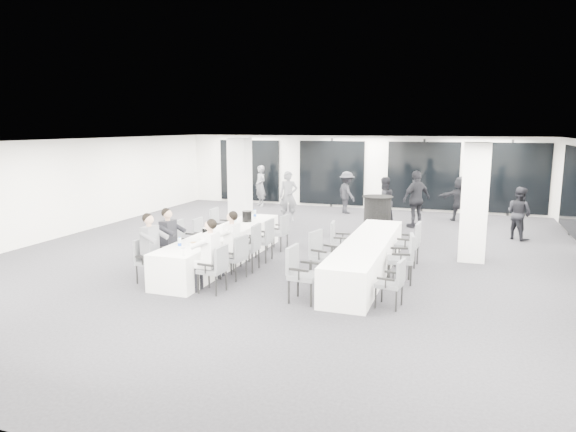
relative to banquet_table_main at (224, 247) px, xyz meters
name	(u,v)px	position (x,y,z in m)	size (l,w,h in m)	color
room	(338,196)	(2.18, 2.24, 1.01)	(14.04, 16.04, 2.84)	black
column_left	(240,182)	(-1.51, 4.33, 1.02)	(0.60, 0.60, 2.80)	silver
column_right	(474,202)	(5.49, 2.13, 1.02)	(0.60, 0.60, 2.80)	silver
banquet_table_main	(224,247)	(0.00, 0.00, 0.00)	(0.90, 5.00, 0.75)	white
banquet_table_side	(366,257)	(3.34, 0.14, 0.00)	(0.90, 5.00, 0.75)	white
cocktail_table	(377,217)	(2.96, 3.87, 0.24)	(0.87, 0.87, 1.21)	black
chair_main_left_near	(147,258)	(-0.83, -1.87, 0.14)	(0.48, 0.53, 0.89)	#585B60
chair_main_left_second	(164,248)	(-0.83, -1.19, 0.18)	(0.55, 0.59, 0.97)	#585B60
chair_main_left_mid	(183,239)	(-0.84, -0.38, 0.20)	(0.52, 0.58, 1.01)	#585B60
chair_main_left_fourth	(203,234)	(-0.83, 0.53, 0.15)	(0.48, 0.53, 0.91)	#585B60
chair_main_left_far	(219,225)	(-0.84, 1.49, 0.21)	(0.55, 0.60, 1.02)	#585B60
chair_main_right_near	(216,266)	(0.83, -2.04, 0.15)	(0.50, 0.55, 0.92)	#585B60
chair_main_right_second	(236,254)	(0.83, -1.09, 0.15)	(0.54, 0.58, 0.93)	#585B60
chair_main_right_mid	(250,244)	(0.84, -0.39, 0.22)	(0.55, 0.61, 1.04)	#585B60
chair_main_right_fourth	(264,237)	(0.84, 0.46, 0.19)	(0.51, 0.57, 1.00)	#585B60
chair_main_right_far	(280,230)	(0.83, 1.60, 0.15)	(0.51, 0.56, 0.93)	#585B60
chair_side_left_near	(300,270)	(2.50, -1.97, 0.21)	(0.56, 0.61, 1.02)	#585B60
chair_side_left_mid	(321,252)	(2.50, -0.48, 0.20)	(0.62, 0.65, 1.01)	#585B60
chair_side_left_far	(338,239)	(2.51, 1.02, 0.16)	(0.53, 0.57, 0.94)	#585B60
chair_side_right_near	(394,280)	(4.16, -1.77, 0.12)	(0.50, 0.54, 0.87)	#585B60
chair_side_right_mid	(404,255)	(4.17, -0.23, 0.20)	(0.59, 0.63, 1.01)	#585B60
chair_side_right_far	(411,241)	(4.18, 1.13, 0.20)	(0.55, 0.60, 1.02)	#585B60
seated_guest_a	(152,244)	(-0.67, -1.87, 0.44)	(0.50, 0.38, 1.44)	#57595E
seated_guest_b	(171,237)	(-0.67, -1.18, 0.44)	(0.50, 0.38, 1.44)	black
seated_guest_c	(208,251)	(0.67, -2.03, 0.44)	(0.50, 0.38, 1.44)	white
seated_guest_d	(229,240)	(0.67, -1.08, 0.44)	(0.50, 0.38, 1.44)	white
standing_guest_a	(288,193)	(-0.30, 5.59, 0.58)	(0.70, 0.56, 1.91)	#57595E
standing_guest_b	(384,198)	(2.85, 5.81, 0.52)	(0.86, 0.52, 1.78)	black
standing_guest_c	(347,190)	(1.21, 7.78, 0.49)	(1.13, 0.57, 1.74)	black
standing_guest_d	(416,195)	(3.86, 5.84, 0.65)	(1.20, 0.67, 2.05)	black
standing_guest_e	(475,196)	(5.63, 7.31, 0.53)	(0.87, 0.53, 1.81)	#57595E
standing_guest_f	(460,196)	(5.16, 7.50, 0.48)	(1.58, 0.61, 1.72)	black
standing_guest_g	(260,183)	(-2.42, 8.33, 0.55)	(0.67, 0.54, 1.84)	#57595E
standing_guest_h	(519,210)	(6.76, 4.98, 0.47)	(0.82, 0.50, 1.70)	black
ice_bucket_near	(207,234)	(0.05, -0.87, 0.50)	(0.22, 0.22, 0.25)	black
ice_bucket_far	(247,216)	(0.03, 1.31, 0.51)	(0.24, 0.24, 0.28)	black
water_bottle_a	(180,243)	(-0.06, -1.84, 0.49)	(0.07, 0.07, 0.22)	silver
water_bottle_b	(236,224)	(0.12, 0.43, 0.48)	(0.07, 0.07, 0.21)	silver
water_bottle_c	(255,214)	(0.07, 1.75, 0.50)	(0.08, 0.08, 0.24)	silver
plate_a	(194,243)	(-0.05, -1.30, 0.39)	(0.22, 0.22, 0.03)	white
plate_b	(201,246)	(0.25, -1.54, 0.39)	(0.18, 0.18, 0.03)	white
plate_c	(218,233)	(0.01, -0.31, 0.39)	(0.20, 0.20, 0.03)	white
wine_glass	(183,248)	(0.28, -2.28, 0.53)	(0.08, 0.08, 0.20)	silver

